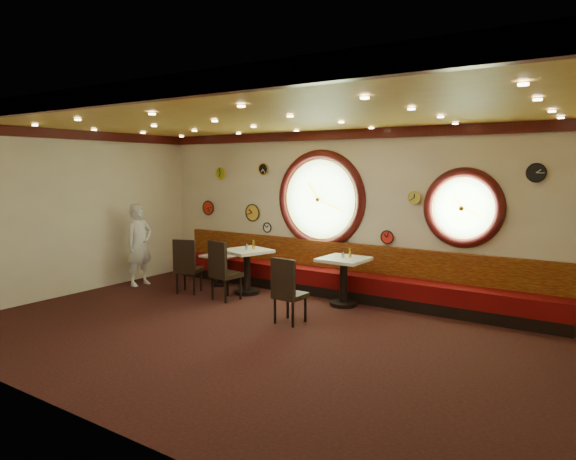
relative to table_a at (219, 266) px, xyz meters
The scene contains 41 objects.
floor 3.39m from the table_a, 39.81° to the right, with size 9.00×6.00×0.00m, color black.
ceiling 4.37m from the table_a, 39.81° to the right, with size 9.00×6.00×0.02m, color gold.
wall_back 2.97m from the table_a, 18.13° to the left, with size 9.00×0.02×3.20m, color beige.
wall_front 5.89m from the table_a, 63.37° to the right, with size 9.00×0.02×3.20m, color beige.
wall_left 3.12m from the table_a, 131.65° to the right, with size 0.02×6.00×3.20m, color beige.
molding_back 3.82m from the table_a, 17.12° to the left, with size 9.00×0.10×0.18m, color #390B0A.
molding_front 6.32m from the table_a, 63.15° to the right, with size 9.00×0.10×0.18m, color #390B0A.
molding_left 3.92m from the table_a, 130.90° to the right, with size 0.10×6.00×0.18m, color #390B0A.
banquette_base 2.66m from the table_a, 12.35° to the left, with size 8.00×0.55×0.20m, color black.
banquette_seat 2.65m from the table_a, 12.35° to the left, with size 8.00×0.55×0.30m, color #590709.
banquette_back 2.72m from the table_a, 16.92° to the left, with size 8.00×0.10×0.55m, color #5D0E07.
porthole_left_glass 2.59m from the table_a, 22.97° to the left, with size 1.66×1.66×0.02m, color #95CC7A.
porthole_left_frame 2.58m from the table_a, 22.60° to the left, with size 1.98×1.98×0.18m, color #390B0A.
porthole_left_ring 2.57m from the table_a, 21.86° to the left, with size 1.61×1.61×0.03m, color gold.
porthole_right_glass 5.05m from the table_a, ahead, with size 1.10×1.10×0.02m, color #95CC7A.
porthole_right_frame 5.05m from the table_a, ahead, with size 1.38×1.38×0.18m, color #390B0A.
porthole_right_ring 5.04m from the table_a, ahead, with size 1.09×1.09×0.03m, color gold.
wall_clock_0 4.30m from the table_a, 11.58° to the left, with size 0.22×0.22×0.03m, color #CFCD45.
wall_clock_1 2.18m from the table_a, 127.39° to the left, with size 0.26×0.26×0.03m, color #9AB424.
wall_clock_2 3.61m from the table_a, 13.21° to the left, with size 0.24×0.24×0.03m, color red.
wall_clock_3 1.32m from the table_a, 49.68° to the left, with size 0.20×0.20×0.03m, color white.
wall_clock_4 2.26m from the table_a, 54.07° to the left, with size 0.24×0.24×0.03m, color black.
wall_clock_5 6.26m from the table_a, ahead, with size 0.28×0.28×0.03m, color black.
wall_clock_6 1.72m from the table_a, 141.58° to the left, with size 0.32×0.32×0.03m, color #B62712.
wall_clock_7 1.38m from the table_a, 70.59° to the left, with size 0.36×0.36×0.03m, color yellow.
table_a is the anchor object (origin of this frame).
table_b 0.96m from the table_a, 13.39° to the right, with size 0.99×0.99×0.88m.
table_c 2.94m from the table_a, ahead, with size 0.81×0.81×0.87m.
chair_a 0.93m from the table_a, 92.74° to the right, with size 0.59×0.59×0.67m.
chair_b 1.30m from the table_a, 46.06° to the right, with size 0.54×0.54×0.70m.
chair_c 3.08m from the table_a, 28.25° to the right, with size 0.46×0.46×0.66m.
condiment_a_salt 0.32m from the table_a, 134.98° to the left, with size 0.04×0.04×0.11m, color silver.
condiment_b_salt 1.05m from the table_a, 11.06° to the right, with size 0.04×0.04×0.10m, color #BBBBBF.
condiment_c_salt 2.93m from the table_a, ahead, with size 0.03×0.03×0.09m, color silver.
condiment_a_pepper 0.29m from the table_a, 25.02° to the left, with size 0.03×0.03×0.09m, color silver.
condiment_b_pepper 1.15m from the table_a, 18.02° to the right, with size 0.03×0.03×0.09m, color silver.
condiment_c_pepper 2.97m from the table_a, ahead, with size 0.04×0.04×0.11m, color #B9BABE.
condiment_a_bottle 0.34m from the table_a, 54.45° to the left, with size 0.04×0.04×0.14m, color gold.
condiment_b_bottle 1.15m from the table_a, ahead, with size 0.06×0.06×0.18m, color gold.
condiment_c_bottle 3.07m from the table_a, ahead, with size 0.05×0.05×0.18m, color gold.
waiter 1.74m from the table_a, 147.41° to the right, with size 0.63×0.41×1.72m, color white.
Camera 1 is at (4.56, -5.88, 2.48)m, focal length 32.00 mm.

